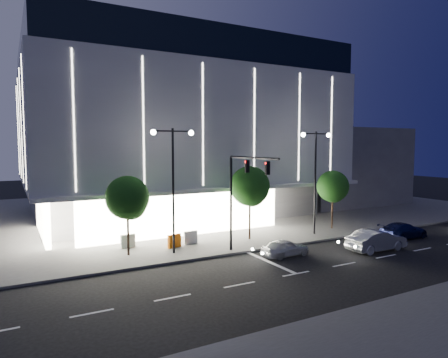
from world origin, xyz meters
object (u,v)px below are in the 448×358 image
street_lamp_west (173,172)px  tree_mid (250,188)px  traffic_mast (241,186)px  tree_left (128,200)px  street_lamp_east (315,167)px  car_third (403,230)px  tree_right (333,188)px  car_lead (285,248)px  barrier_d (191,237)px  car_second (376,240)px  barrier_c (174,241)px  barrier_b (128,241)px

street_lamp_west → tree_mid: street_lamp_west is taller
traffic_mast → tree_left: bearing=152.2°
street_lamp_east → car_third: bearing=-36.8°
tree_right → car_lead: 11.06m
street_lamp_west → tree_mid: size_ratio=1.46×
street_lamp_east → car_lead: size_ratio=2.51×
street_lamp_west → barrier_d: bearing=41.7°
car_second → car_third: 5.53m
barrier_d → barrier_c: bearing=-165.0°
tree_mid → barrier_d: 6.19m
car_lead → tree_right: bearing=-63.6°
tree_left → car_third: bearing=-13.9°
car_second → barrier_d: car_second is taller
tree_right → barrier_b: size_ratio=5.01×
tree_left → street_lamp_west: bearing=-18.9°
barrier_c → traffic_mast: bearing=-65.8°
traffic_mast → car_third: traffic_mast is taller
traffic_mast → barrier_d: 6.59m
car_third → barrier_d: 17.88m
barrier_b → barrier_c: bearing=-34.6°
tree_right → barrier_d: (-13.89, 0.88, -3.23)m
street_lamp_west → barrier_c: bearing=67.3°
tree_right → car_second: tree_right is taller
street_lamp_east → barrier_d: size_ratio=8.18×
car_lead → car_second: (6.85, -2.04, 0.18)m
street_lamp_east → tree_left: (-15.97, 1.02, -1.92)m
tree_left → tree_right: (19.00, -0.00, -0.15)m
tree_right → barrier_d: tree_right is taller
car_second → barrier_b: size_ratio=4.37×
barrier_c → street_lamp_west: bearing=-128.3°
traffic_mast → car_second: size_ratio=1.47×
car_lead → barrier_d: bearing=35.3°
barrier_b → barrier_c: 3.49m
traffic_mast → street_lamp_east: size_ratio=0.79×
tree_left → barrier_c: size_ratio=5.20×
tree_right → barrier_c: (-15.43, 0.39, -3.23)m
street_lamp_west → barrier_b: 6.61m
tree_left → car_lead: size_ratio=1.60×
car_second → barrier_d: bearing=55.9°
tree_right → car_second: bearing=-108.6°
car_lead → barrier_c: (-6.18, 5.49, 0.04)m
tree_right → car_lead: (-9.26, -5.10, -3.27)m
car_lead → barrier_b: car_lead is taller
street_lamp_west → tree_right: (16.03, 1.02, -2.07)m
street_lamp_east → tree_right: 3.81m
tree_mid → tree_right: (9.00, -0.00, -0.45)m
traffic_mast → tree_right: traffic_mast is taller
street_lamp_west → tree_mid: (7.03, 1.02, -1.62)m
street_lamp_west → tree_right: street_lamp_west is taller
car_lead → car_third: 12.11m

